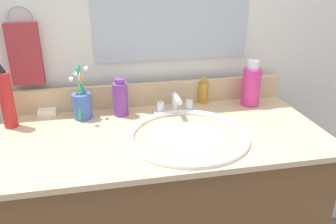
% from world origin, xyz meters
% --- Properties ---
extents(countertop, '(1.09, 0.52, 0.02)m').
position_xyz_m(countertop, '(0.00, 0.00, 0.76)').
color(countertop, '#D1B284').
rests_on(countertop, vanity_cabinet).
extents(backsplash, '(1.09, 0.02, 0.09)m').
position_xyz_m(backsplash, '(0.00, 0.25, 0.82)').
color(backsplash, '#D1B284').
rests_on(backsplash, countertop).
extents(back_wall, '(2.19, 0.04, 1.30)m').
position_xyz_m(back_wall, '(0.00, 0.31, 0.65)').
color(back_wall, silver).
rests_on(back_wall, ground_plane).
extents(towel_ring, '(0.10, 0.01, 0.10)m').
position_xyz_m(towel_ring, '(-0.44, 0.29, 1.11)').
color(towel_ring, silver).
extents(hand_towel, '(0.11, 0.04, 0.22)m').
position_xyz_m(hand_towel, '(-0.44, 0.27, 0.99)').
color(hand_towel, '#A53338').
extents(sink_basin, '(0.40, 0.40, 0.11)m').
position_xyz_m(sink_basin, '(0.08, -0.05, 0.74)').
color(sink_basin, white).
rests_on(sink_basin, countertop).
extents(faucet, '(0.16, 0.10, 0.08)m').
position_xyz_m(faucet, '(0.08, 0.14, 0.80)').
color(faucet, silver).
rests_on(faucet, countertop).
extents(bottle_cream_purple, '(0.05, 0.05, 0.14)m').
position_xyz_m(bottle_cream_purple, '(-0.12, 0.17, 0.84)').
color(bottle_cream_purple, '#7A3899').
rests_on(bottle_cream_purple, countertop).
extents(bottle_oil_amber, '(0.04, 0.04, 0.10)m').
position_xyz_m(bottle_oil_amber, '(0.21, 0.23, 0.82)').
color(bottle_oil_amber, gold).
rests_on(bottle_oil_amber, countertop).
extents(bottle_spray_red, '(0.05, 0.05, 0.22)m').
position_xyz_m(bottle_spray_red, '(-0.50, 0.14, 0.88)').
color(bottle_spray_red, red).
rests_on(bottle_spray_red, countertop).
extents(bottle_soap_pink, '(0.07, 0.07, 0.18)m').
position_xyz_m(bottle_soap_pink, '(0.39, 0.17, 0.85)').
color(bottle_soap_pink, '#D8338C').
rests_on(bottle_soap_pink, countertop).
extents(cup_blue_plastic, '(0.07, 0.09, 0.19)m').
position_xyz_m(cup_blue_plastic, '(-0.26, 0.17, 0.82)').
color(cup_blue_plastic, '#3F66B7').
rests_on(cup_blue_plastic, countertop).
extents(soap_bar, '(0.06, 0.04, 0.02)m').
position_xyz_m(soap_bar, '(-0.39, 0.22, 0.78)').
color(soap_bar, white).
rests_on(soap_bar, countertop).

